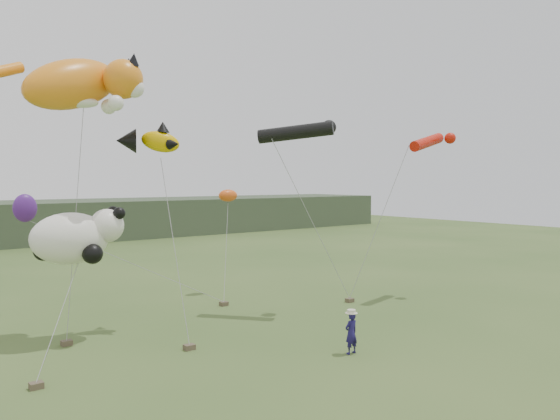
{
  "coord_description": "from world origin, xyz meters",
  "views": [
    {
      "loc": [
        -12.64,
        -13.97,
        6.15
      ],
      "look_at": [
        0.57,
        3.0,
        4.98
      ],
      "focal_mm": 35.0,
      "sensor_mm": 36.0,
      "label": 1
    }
  ],
  "objects": [
    {
      "name": "ground",
      "position": [
        0.0,
        0.0,
        0.0
      ],
      "size": [
        120.0,
        120.0,
        0.0
      ],
      "primitive_type": "plane",
      "color": "#385123",
      "rests_on": "ground"
    },
    {
      "name": "festival_attendant",
      "position": [
        1.05,
        -0.49,
        0.75
      ],
      "size": [
        0.55,
        0.37,
        1.49
      ],
      "primitive_type": "imported",
      "rotation": [
        0.0,
        0.0,
        3.16
      ],
      "color": "#1A144D",
      "rests_on": "ground"
    },
    {
      "name": "sandbag_anchors",
      "position": [
        -2.04,
        5.41,
        0.1
      ],
      "size": [
        15.88,
        6.01,
        0.2
      ],
      "color": "brown",
      "rests_on": "ground"
    },
    {
      "name": "cat_kite",
      "position": [
        -5.59,
        7.39,
        9.86
      ],
      "size": [
        5.47,
        3.19,
        2.95
      ],
      "color": "orange",
      "rests_on": "ground"
    },
    {
      "name": "fish_kite",
      "position": [
        -3.12,
        7.06,
        7.78
      ],
      "size": [
        2.8,
        1.82,
        1.4
      ],
      "color": "#DDAC00",
      "rests_on": "ground"
    },
    {
      "name": "tube_kites",
      "position": [
        6.55,
        4.73,
        8.32
      ],
      "size": [
        10.65,
        3.85,
        1.4
      ],
      "color": "black",
      "rests_on": "ground"
    },
    {
      "name": "panda_kite",
      "position": [
        -6.06,
        7.13,
        4.0
      ],
      "size": [
        3.46,
        2.24,
        2.15
      ],
      "color": "white",
      "rests_on": "ground"
    },
    {
      "name": "misc_kites",
      "position": [
        -3.2,
        12.31,
        5.03
      ],
      "size": [
        11.05,
        2.28,
        1.42
      ],
      "color": "#DE5416",
      "rests_on": "ground"
    }
  ]
}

